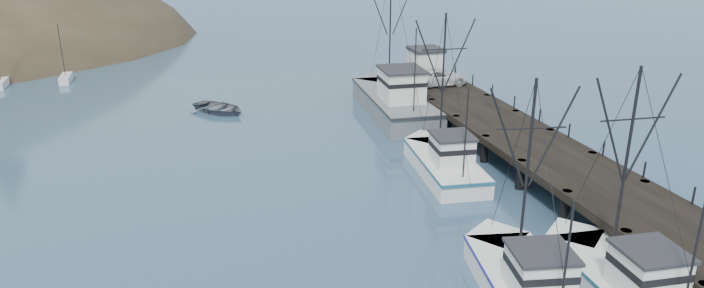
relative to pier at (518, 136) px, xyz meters
name	(u,v)px	position (x,y,z in m)	size (l,w,h in m)	color
pier	(518,136)	(0.00, 0.00, 0.00)	(6.00, 44.00, 2.00)	black
trawler_near	(622,281)	(-4.46, -17.33, -0.87)	(4.12, 10.83, 11.02)	white
trawler_mid	(524,282)	(-8.82, -16.20, -0.87)	(4.97, 10.58, 10.51)	white
trawler_far	(444,162)	(-6.29, -1.16, -0.87)	(4.35, 10.89, 11.15)	white
work_vessel	(394,100)	(-4.89, 13.27, -0.46)	(5.48, 16.14, 13.41)	slate
pier_shed	(426,62)	(0.00, 18.00, 1.73)	(3.00, 3.20, 2.80)	silver
pickup_truck	(439,77)	(-0.12, 14.33, 1.05)	(2.47, 5.36, 1.49)	silver
motorboat	(220,112)	(-20.02, 17.77, -1.69)	(3.92, 5.49, 1.14)	slate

